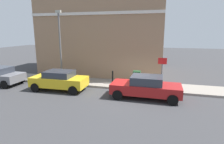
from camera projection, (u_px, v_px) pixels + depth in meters
ground at (130, 95)px, 12.60m from camera, size 80.00×80.00×0.00m
sidewalk at (66, 80)px, 16.04m from camera, size 2.32×30.00×0.15m
corner_building at (106, 29)px, 19.33m from camera, size 7.91×11.68×8.93m
car_red at (146, 87)px, 11.87m from camera, size 1.91×4.40×1.45m
car_yellow at (59, 80)px, 13.48m from camera, size 1.92×4.05×1.44m
utility_cabinet at (137, 79)px, 14.10m from camera, size 0.46×0.61×1.15m
bollard_near_cabinet at (113, 77)px, 14.68m from camera, size 0.14×0.14×1.04m
street_sign at (162, 69)px, 13.02m from camera, size 0.08×0.60×2.30m
lamppost at (60, 43)px, 15.23m from camera, size 0.20×0.44×5.72m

